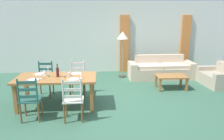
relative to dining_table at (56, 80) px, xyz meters
The scene contains 28 objects.
ground_plane 1.43m from the dining_table, ahead, with size 9.60×9.60×0.02m, color #335C47.
wall_far 3.68m from the dining_table, 69.69° to the left, with size 9.60×0.16×2.70m, color silver.
curtain_panel_left 3.85m from the dining_table, 58.34° to the left, with size 0.35×0.08×2.20m, color #C97336.
curtain_panel_right 5.50m from the dining_table, 36.45° to the left, with size 0.35×0.08×2.20m, color #C97336.
dining_table is the anchor object (origin of this frame).
dining_chair_near_left 0.85m from the dining_table, 120.17° to the right, with size 0.44×0.42×0.96m.
dining_chair_near_right 0.93m from the dining_table, 58.05° to the right, with size 0.43×0.41×0.96m.
dining_chair_far_left 0.91m from the dining_table, 121.59° to the left, with size 0.44×0.42×0.96m.
dining_chair_far_right 0.89m from the dining_table, 60.80° to the left, with size 0.43×0.41×0.96m.
dinner_plate_near_left 0.52m from the dining_table, 150.95° to the right, with size 0.24×0.24×0.02m, color white.
fork_near_left 0.66m from the dining_table, 157.38° to the right, with size 0.02×0.17×0.01m, color silver.
dinner_plate_near_right 0.52m from the dining_table, 29.05° to the right, with size 0.24×0.24×0.02m, color white.
fork_near_right 0.40m from the dining_table, 39.81° to the right, with size 0.02×0.17×0.01m, color silver.
dinner_plate_far_left 0.52m from the dining_table, 150.95° to the left, with size 0.24×0.24×0.02m, color white.
fork_far_left 0.66m from the dining_table, 157.38° to the left, with size 0.02×0.17×0.01m, color silver.
dinner_plate_far_right 0.52m from the dining_table, 29.05° to the left, with size 0.24×0.24×0.02m, color white.
fork_far_right 0.40m from the dining_table, 39.81° to the left, with size 0.02×0.17×0.01m, color silver.
wine_bottle 0.21m from the dining_table, ahead, with size 0.07×0.07×0.32m.
wine_glass_near_left 0.39m from the dining_table, 158.85° to the right, with size 0.06×0.06×0.16m.
wine_glass_near_right 0.65m from the dining_table, 12.99° to the right, with size 0.06×0.06×0.16m.
wine_glass_far_left 0.38m from the dining_table, 156.68° to the left, with size 0.06×0.06×0.16m.
coffee_cup_primary 0.34m from the dining_table, 11.10° to the left, with size 0.07×0.07×0.09m, color beige.
candle_tall 0.25m from the dining_table, behind, with size 0.05×0.05×0.27m.
candle_short 0.24m from the dining_table, 11.31° to the right, with size 0.05×0.05×0.15m.
couch 3.98m from the dining_table, 36.01° to the left, with size 2.30×0.85×0.80m.
coffee_table 3.40m from the dining_table, 19.21° to the left, with size 0.90×0.56×0.42m.
armchair_upholstered 5.03m from the dining_table, 15.84° to the left, with size 0.87×1.21×0.72m.
standing_lamp 3.21m from the dining_table, 53.55° to the left, with size 0.40×0.40×1.64m.
Camera 1 is at (-0.20, -5.06, 2.16)m, focal length 34.22 mm.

